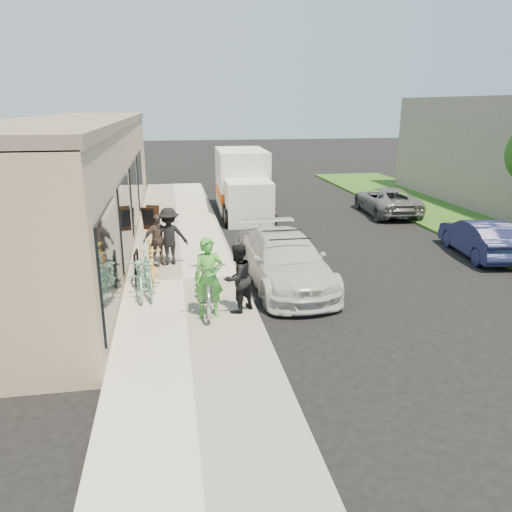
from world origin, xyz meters
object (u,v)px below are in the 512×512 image
sedan_silver (269,253)px  cruiser_bike_b (140,274)px  bystander_a (169,236)px  tandem_bike (208,281)px  bike_rack (136,264)px  sedan_white (285,260)px  cruiser_bike_c (151,264)px  moving_truck (243,186)px  man_standing (238,278)px  bystander_b (157,240)px  sandwich_board (150,218)px  far_car_gray (386,201)px  far_car_blue (480,238)px  woman_rider (209,278)px  cruiser_bike_a (148,276)px

sedan_silver → cruiser_bike_b: (-3.51, -1.42, 0.05)m
sedan_silver → bystander_a: size_ratio=2.12×
sedan_silver → tandem_bike: 3.21m
bike_rack → sedan_white: (3.87, -0.37, 0.01)m
tandem_bike → cruiser_bike_b: (-1.58, 1.14, -0.12)m
cruiser_bike_c → tandem_bike: bearing=-56.6°
moving_truck → cruiser_bike_c: (-3.74, -9.15, -0.52)m
man_standing → bystander_b: 4.16m
sandwich_board → cruiser_bike_b: cruiser_bike_b is taller
moving_truck → far_car_gray: bearing=-10.1°
sedan_silver → far_car_blue: (6.93, 0.54, -0.01)m
bike_rack → woman_rider: size_ratio=0.49×
bike_rack → man_standing: bearing=-43.9°
cruiser_bike_a → far_car_gray: bearing=32.0°
man_standing → cruiser_bike_b: bearing=-71.9°
moving_truck → cruiser_bike_b: (-3.99, -9.80, -0.56)m
bike_rack → cruiser_bike_a: bearing=-70.3°
sedan_white → cruiser_bike_c: sedan_white is taller
sandwich_board → moving_truck: 5.05m
bike_rack → far_car_blue: (10.57, 1.21, -0.08)m
cruiser_bike_c → bystander_a: (0.48, 1.65, 0.29)m
tandem_bike → woman_rider: bearing=-89.4°
sedan_silver → bystander_a: bearing=158.7°
sedan_silver → man_standing: bearing=-117.6°
man_standing → bystander_b: man_standing is taller
bystander_b → bike_rack: bearing=-138.9°
sedan_white → woman_rider: (-2.18, -2.03, 0.35)m
woman_rider → cruiser_bike_c: woman_rider is taller
sedan_silver → tandem_bike: bearing=-130.7°
far_car_blue → cruiser_bike_c: size_ratio=1.99×
far_car_blue → cruiser_bike_c: (-10.19, -1.31, 0.10)m
sedan_white → tandem_bike: 2.64m
bike_rack → bystander_a: bystander_a is taller
moving_truck → cruiser_bike_c: moving_truck is taller
bike_rack → far_car_gray: size_ratio=0.20×
woman_rider → sedan_silver: bearing=57.3°
bike_rack → far_car_gray: 12.88m
sandwich_board → far_car_blue: (10.39, -4.74, -0.00)m
woman_rider → cruiser_bike_b: woman_rider is taller
cruiser_bike_c → bystander_b: 1.60m
far_car_blue → bystander_b: 10.06m
bike_rack → moving_truck: (4.12, 9.05, 0.54)m
woman_rider → cruiser_bike_a: size_ratio=1.09×
bike_rack → sandwich_board: sandwich_board is taller
far_car_blue → tandem_bike: bearing=26.7°
far_car_blue → bike_rack: bearing=13.9°
far_car_blue → cruiser_bike_b: (-10.44, -1.96, 0.06)m
sedan_white → far_car_gray: sedan_white is taller
sedan_white → far_car_gray: 10.34m
far_car_gray → cruiser_bike_b: far_car_gray is taller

